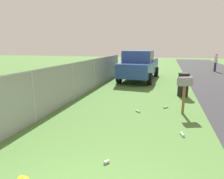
% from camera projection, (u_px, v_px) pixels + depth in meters
% --- Properties ---
extents(mailbox, '(0.37, 0.55, 1.36)m').
position_uv_depth(mailbox, '(185.00, 84.00, 6.80)').
color(mailbox, brown).
rests_on(mailbox, ground).
extents(pickup_truck, '(5.65, 2.50, 2.09)m').
position_uv_depth(pickup_truck, '(139.00, 64.00, 13.74)').
color(pickup_truck, '#284793').
rests_on(pickup_truck, ground).
extents(trash_bin, '(0.52, 0.52, 1.14)m').
position_uv_depth(trash_bin, '(183.00, 85.00, 9.36)').
color(trash_bin, black).
rests_on(trash_bin, ground).
extents(pedestrian, '(0.48, 0.30, 1.73)m').
position_uv_depth(pedestrian, '(216.00, 61.00, 18.17)').
color(pedestrian, '#2D3351').
rests_on(pedestrian, ground).
extents(fence_section, '(13.46, 0.07, 1.69)m').
position_uv_depth(fence_section, '(85.00, 76.00, 9.84)').
color(fence_section, '#9EA3A8').
rests_on(fence_section, ground).
extents(litter_can_by_mailbox, '(0.14, 0.12, 0.07)m').
position_uv_depth(litter_can_by_mailbox, '(107.00, 162.00, 4.06)').
color(litter_can_by_mailbox, silver).
rests_on(litter_can_by_mailbox, ground).
extents(litter_bottle_midfield_b, '(0.20, 0.21, 0.07)m').
position_uv_depth(litter_bottle_midfield_b, '(138.00, 111.00, 7.19)').
color(litter_bottle_midfield_b, '#B2D8BF').
rests_on(litter_bottle_midfield_b, ground).
extents(litter_bottle_near_hydrant, '(0.23, 0.13, 0.07)m').
position_uv_depth(litter_bottle_near_hydrant, '(182.00, 134.00, 5.31)').
color(litter_bottle_near_hydrant, '#B2D8BF').
rests_on(litter_bottle_near_hydrant, ground).
extents(litter_bottle_far_scatter, '(0.20, 0.21, 0.07)m').
position_uv_depth(litter_bottle_far_scatter, '(166.00, 107.00, 7.66)').
color(litter_bottle_far_scatter, '#B2D8BF').
rests_on(litter_bottle_far_scatter, ground).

